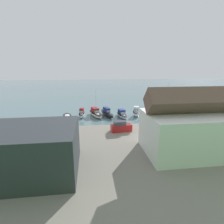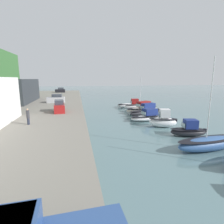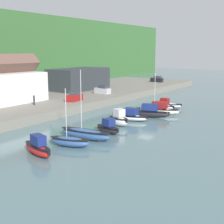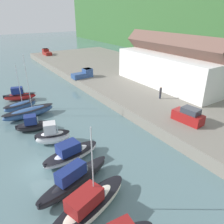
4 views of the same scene
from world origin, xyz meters
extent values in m
plane|color=slate|center=(0.00, 0.00, 0.00)|extent=(320.00, 320.00, 0.00)
cube|color=gray|center=(0.00, 29.50, 0.84)|extent=(125.99, 28.65, 1.69)
cube|color=white|center=(-10.06, 29.78, 4.76)|extent=(22.89, 8.78, 6.16)
cube|color=brown|center=(-10.06, 29.78, 9.83)|extent=(23.35, 3.98, 3.98)
ellipsoid|color=red|center=(-22.28, 2.79, 0.66)|extent=(3.07, 5.99, 1.33)
ellipsoid|color=black|center=(-22.28, 2.79, 1.13)|extent=(3.16, 6.12, 0.12)
cube|color=navy|center=(-22.36, 2.51, 1.94)|extent=(1.68, 2.27, 1.23)
cube|color=#8CA5B2|center=(-22.05, 3.63, 1.76)|extent=(1.05, 0.38, 0.62)
cube|color=black|center=(-23.02, 0.14, 0.93)|extent=(0.42, 0.37, 0.56)
ellipsoid|color=#33568E|center=(-17.57, 1.87, 0.65)|extent=(3.25, 5.95, 1.30)
ellipsoid|color=black|center=(-17.57, 1.87, 1.10)|extent=(3.35, 6.08, 0.12)
cylinder|color=silver|center=(-17.67, 2.28, 4.52)|extent=(0.10, 0.10, 6.44)
ellipsoid|color=#33568E|center=(-13.74, 2.36, 0.75)|extent=(2.88, 8.27, 1.50)
ellipsoid|color=black|center=(-13.74, 2.36, 1.28)|extent=(2.98, 8.44, 0.12)
cylinder|color=silver|center=(-13.81, 2.97, 5.69)|extent=(0.10, 0.10, 8.37)
ellipsoid|color=black|center=(-9.02, 1.77, 0.56)|extent=(2.90, 4.95, 1.11)
ellipsoid|color=black|center=(-9.02, 1.77, 0.95)|extent=(3.00, 5.06, 0.12)
cube|color=navy|center=(-9.08, 1.54, 1.70)|extent=(1.73, 1.91, 1.18)
cube|color=#8CA5B2|center=(-8.85, 2.48, 1.53)|extent=(1.22, 0.40, 0.59)
cube|color=black|center=(-9.56, -0.37, 0.78)|extent=(0.42, 0.36, 0.56)
ellipsoid|color=white|center=(-4.21, 3.00, 0.81)|extent=(3.11, 4.67, 1.61)
ellipsoid|color=black|center=(-4.21, 3.00, 1.37)|extent=(3.20, 4.77, 0.12)
cube|color=silver|center=(-4.27, 2.79, 2.26)|extent=(1.83, 1.86, 1.30)
cube|color=#8CA5B2|center=(-4.01, 3.65, 2.07)|extent=(1.28, 0.48, 0.65)
cube|color=black|center=(-4.81, 1.05, 1.13)|extent=(0.43, 0.37, 0.56)
ellipsoid|color=silver|center=(0.28, 3.61, 0.55)|extent=(3.17, 7.05, 1.09)
ellipsoid|color=black|center=(0.28, 3.61, 0.93)|extent=(3.27, 7.19, 0.12)
cube|color=navy|center=(0.33, 3.28, 1.68)|extent=(2.00, 2.59, 1.17)
cube|color=#8CA5B2|center=(0.14, 4.60, 1.51)|extent=(1.51, 0.31, 0.59)
cube|color=black|center=(0.73, 0.41, 0.77)|extent=(0.40, 0.33, 0.56)
ellipsoid|color=black|center=(4.56, 2.16, 0.68)|extent=(4.08, 8.52, 1.36)
ellipsoid|color=black|center=(4.56, 2.16, 1.16)|extent=(4.19, 8.70, 0.12)
cube|color=navy|center=(4.69, 1.76, 1.99)|extent=(2.03, 3.17, 1.24)
cube|color=#8CA5B2|center=(4.20, 3.31, 1.80)|extent=(1.05, 0.42, 0.62)
cube|color=black|center=(5.78, -1.66, 0.96)|extent=(0.43, 0.38, 0.56)
ellipsoid|color=white|center=(8.06, 1.81, 0.67)|extent=(4.68, 8.73, 1.33)
ellipsoid|color=black|center=(8.06, 1.81, 1.13)|extent=(4.82, 8.92, 0.12)
cube|color=maroon|center=(8.19, 1.41, 1.95)|extent=(2.47, 3.32, 1.23)
cube|color=#8CA5B2|center=(7.69, 2.96, 1.77)|extent=(1.44, 0.55, 0.62)
cylinder|color=silver|center=(7.87, 2.42, 4.72)|extent=(0.10, 0.10, 6.77)
cube|color=maroon|center=(3.36, 19.53, 2.39)|extent=(4.36, 2.21, 1.40)
cube|color=#333842|center=(3.67, 19.57, 3.47)|extent=(2.45, 1.75, 0.76)
cube|color=#2D4C84|center=(-24.32, 16.49, 2.24)|extent=(2.18, 3.61, 1.10)
cube|color=#2D4C84|center=(-24.42, 18.51, 2.64)|extent=(2.00, 1.99, 1.90)
cube|color=#2D333D|center=(-24.42, 18.51, 3.34)|extent=(1.88, 1.71, 0.50)
cube|color=maroon|center=(-56.21, 19.46, 2.24)|extent=(3.51, 2.00, 1.10)
cube|color=maroon|center=(-58.23, 19.46, 2.64)|extent=(1.89, 1.90, 1.90)
cube|color=#2D333D|center=(-58.23, 19.46, 3.34)|extent=(1.62, 1.80, 0.50)
cylinder|color=#232838|center=(-5.13, 22.70, 2.11)|extent=(0.32, 0.32, 0.85)
cylinder|color=#333338|center=(-5.13, 22.70, 3.06)|extent=(0.40, 0.40, 1.05)
sphere|color=tan|center=(-5.13, 22.70, 3.71)|extent=(0.24, 0.24, 0.24)
camera|label=1|loc=(9.49, 52.90, 14.49)|focal=28.00mm
camera|label=2|loc=(-29.17, 16.28, 7.64)|focal=28.00mm
camera|label=3|loc=(-46.95, -25.32, 12.54)|focal=50.00mm
camera|label=4|loc=(20.11, -3.75, 15.62)|focal=35.00mm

